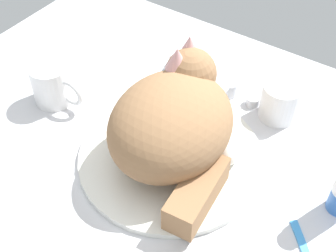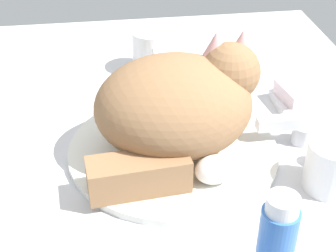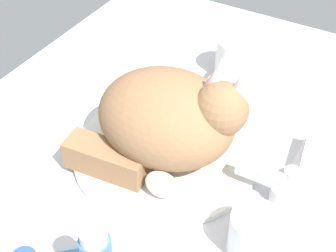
{
  "view_description": "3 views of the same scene",
  "coord_description": "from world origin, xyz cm",
  "px_view_note": "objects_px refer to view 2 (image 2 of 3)",
  "views": [
    {
      "loc": [
        29.26,
        -44.13,
        62.12
      ],
      "look_at": [
        -2.05,
        2.18,
        5.26
      ],
      "focal_mm": 48.95,
      "sensor_mm": 36.0,
      "label": 1
    },
    {
      "loc": [
        63.18,
        -9.76,
        48.32
      ],
      "look_at": [
        -1.36,
        -0.61,
        4.22
      ],
      "focal_mm": 54.58,
      "sensor_mm": 36.0,
      "label": 2
    },
    {
      "loc": [
        54.66,
        31.72,
        62.49
      ],
      "look_at": [
        -1.46,
        -0.52,
        5.33
      ],
      "focal_mm": 53.92,
      "sensor_mm": 36.0,
      "label": 3
    }
  ],
  "objects_px": {
    "faucet": "(296,131)",
    "coffee_mug": "(155,51)",
    "cat": "(179,105)",
    "soap_bar": "(295,94)",
    "rinse_cup": "(331,166)"
  },
  "relations": [
    {
      "from": "faucet",
      "to": "rinse_cup",
      "type": "bearing_deg",
      "value": 5.08
    },
    {
      "from": "rinse_cup",
      "to": "soap_bar",
      "type": "height_order",
      "value": "rinse_cup"
    },
    {
      "from": "faucet",
      "to": "coffee_mug",
      "type": "height_order",
      "value": "coffee_mug"
    },
    {
      "from": "rinse_cup",
      "to": "soap_bar",
      "type": "xyz_separation_m",
      "value": [
        -0.22,
        0.03,
        -0.01
      ]
    },
    {
      "from": "coffee_mug",
      "to": "soap_bar",
      "type": "height_order",
      "value": "coffee_mug"
    },
    {
      "from": "rinse_cup",
      "to": "soap_bar",
      "type": "bearing_deg",
      "value": 173.21
    },
    {
      "from": "faucet",
      "to": "coffee_mug",
      "type": "bearing_deg",
      "value": -145.18
    },
    {
      "from": "cat",
      "to": "soap_bar",
      "type": "distance_m",
      "value": 0.26
    },
    {
      "from": "faucet",
      "to": "cat",
      "type": "distance_m",
      "value": 0.2
    },
    {
      "from": "coffee_mug",
      "to": "soap_bar",
      "type": "xyz_separation_m",
      "value": [
        0.17,
        0.23,
        -0.02
      ]
    },
    {
      "from": "faucet",
      "to": "cat",
      "type": "bearing_deg",
      "value": -89.2
    },
    {
      "from": "rinse_cup",
      "to": "soap_bar",
      "type": "relative_size",
      "value": 0.99
    },
    {
      "from": "cat",
      "to": "coffee_mug",
      "type": "bearing_deg",
      "value": -179.3
    },
    {
      "from": "soap_bar",
      "to": "rinse_cup",
      "type": "bearing_deg",
      "value": -6.79
    },
    {
      "from": "coffee_mug",
      "to": "rinse_cup",
      "type": "bearing_deg",
      "value": 27.63
    }
  ]
}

